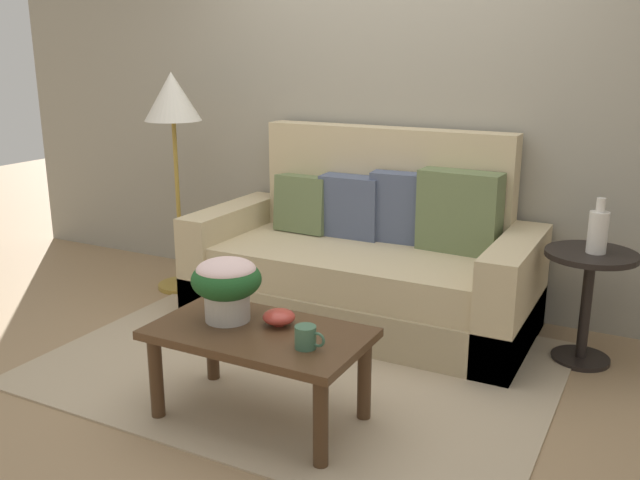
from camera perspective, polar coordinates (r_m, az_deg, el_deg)
The scene contains 11 objects.
ground_plane at distance 3.74m, azimuth -1.80°, elevation -10.35°, with size 14.00×14.00×0.00m, color #997A56.
wall_back at distance 4.52m, azimuth 6.26°, elevation 13.52°, with size 6.40×0.12×2.96m, color gray.
area_rug at distance 3.75m, azimuth -1.65°, elevation -10.16°, with size 2.60×1.91×0.01m, color tan.
couch at distance 4.25m, azimuth 3.84°, elevation -1.92°, with size 2.06×0.94×1.16m.
coffee_table at distance 3.11m, azimuth -5.05°, elevation -8.62°, with size 0.96×0.55×0.44m.
side_table at distance 3.90m, azimuth 21.28°, elevation -3.62°, with size 0.47×0.47×0.62m.
floor_lamp at distance 4.74m, azimuth -12.06°, elevation 10.24°, with size 0.38×0.38×1.49m.
potted_plant at distance 3.14m, azimuth -7.74°, elevation -3.46°, with size 0.32×0.32×0.29m.
coffee_mug at distance 2.87m, azimuth -1.15°, elevation -8.05°, with size 0.14×0.09×0.10m.
snack_bowl at distance 3.11m, azimuth -3.41°, elevation -6.37°, with size 0.15×0.15×0.07m.
table_vase at distance 3.81m, azimuth 21.99°, elevation 0.72°, with size 0.10×0.10×0.29m.
Camera 1 is at (1.66, -2.92, 1.63)m, focal length 38.71 mm.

